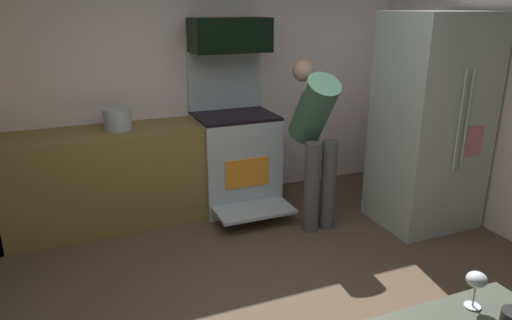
# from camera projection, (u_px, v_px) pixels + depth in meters

# --- Properties ---
(wall_back) EXTENTS (5.20, 0.12, 2.60)m
(wall_back) POSITION_uv_depth(u_px,v_px,m) (170.00, 76.00, 4.59)
(wall_back) COLOR silver
(wall_back) RESTS_ON ground
(lower_cabinet_run) EXTENTS (2.40, 0.60, 0.90)m
(lower_cabinet_run) POSITION_uv_depth(u_px,v_px,m) (86.00, 181.00, 4.22)
(lower_cabinet_run) COLOR olive
(lower_cabinet_run) RESTS_ON ground
(oven_range) EXTENTS (0.76, 1.02, 1.53)m
(oven_range) POSITION_uv_depth(u_px,v_px,m) (235.00, 157.00, 4.70)
(oven_range) COLOR #B3BCC9
(oven_range) RESTS_ON ground
(microwave) EXTENTS (0.74, 0.38, 0.32)m
(microwave) POSITION_uv_depth(u_px,v_px,m) (230.00, 35.00, 4.41)
(microwave) COLOR black
(microwave) RESTS_ON oven_range
(refrigerator) EXTENTS (0.85, 0.73, 1.92)m
(refrigerator) POSITION_uv_depth(u_px,v_px,m) (430.00, 123.00, 4.20)
(refrigerator) COLOR #B4BCB9
(refrigerator) RESTS_ON ground
(person_cook) EXTENTS (0.31, 0.62, 1.50)m
(person_cook) POSITION_uv_depth(u_px,v_px,m) (315.00, 132.00, 4.17)
(person_cook) COLOR #525252
(person_cook) RESTS_ON ground
(wine_glass_near) EXTENTS (0.08, 0.08, 0.15)m
(wine_glass_near) POSITION_uv_depth(u_px,v_px,m) (476.00, 281.00, 1.71)
(wine_glass_near) COLOR silver
(wine_glass_near) RESTS_ON counter_island
(stock_pot) EXTENTS (0.24, 0.24, 0.19)m
(stock_pot) POSITION_uv_depth(u_px,v_px,m) (117.00, 119.00, 4.16)
(stock_pot) COLOR #AEB7BE
(stock_pot) RESTS_ON lower_cabinet_run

